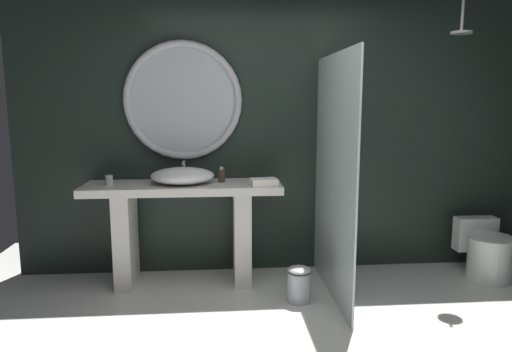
% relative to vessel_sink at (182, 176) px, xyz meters
% --- Properties ---
extents(back_wall_panel, '(4.80, 0.10, 2.60)m').
position_rel_vessel_sink_xyz_m(back_wall_panel, '(0.87, 0.34, 0.33)').
color(back_wall_panel, '#1E2823').
rests_on(back_wall_panel, ground_plane).
extents(vanity_counter, '(1.70, 0.52, 0.89)m').
position_rel_vessel_sink_xyz_m(vanity_counter, '(0.00, 0.01, -0.39)').
color(vanity_counter, silver).
rests_on(vanity_counter, ground_plane).
extents(vessel_sink, '(0.55, 0.45, 0.18)m').
position_rel_vessel_sink_xyz_m(vessel_sink, '(0.00, 0.00, 0.00)').
color(vessel_sink, white).
rests_on(vessel_sink, vanity_counter).
extents(tumbler_cup, '(0.06, 0.06, 0.08)m').
position_rel_vessel_sink_xyz_m(tumbler_cup, '(-0.62, -0.00, -0.03)').
color(tumbler_cup, silver).
rests_on(tumbler_cup, vanity_counter).
extents(soap_dispenser, '(0.06, 0.06, 0.14)m').
position_rel_vessel_sink_xyz_m(soap_dispenser, '(0.34, 0.05, -0.01)').
color(soap_dispenser, '#3D3323').
rests_on(soap_dispenser, vanity_counter).
extents(round_wall_mirror, '(1.06, 0.06, 1.06)m').
position_rel_vessel_sink_xyz_m(round_wall_mirror, '(0.00, 0.25, 0.64)').
color(round_wall_mirror, '#B7B7BC').
extents(shower_glass_panel, '(0.02, 1.28, 1.98)m').
position_rel_vessel_sink_xyz_m(shower_glass_panel, '(1.24, -0.35, 0.02)').
color(shower_glass_panel, silver).
rests_on(shower_glass_panel, ground_plane).
extents(rain_shower_head, '(0.18, 0.18, 0.34)m').
position_rel_vessel_sink_xyz_m(rain_shower_head, '(2.36, -0.12, 1.24)').
color(rain_shower_head, '#B7B7BC').
extents(toilet, '(0.40, 0.55, 0.51)m').
position_rel_vessel_sink_xyz_m(toilet, '(2.74, -0.11, -0.73)').
color(toilet, white).
rests_on(toilet, ground_plane).
extents(waste_bin, '(0.19, 0.19, 0.30)m').
position_rel_vessel_sink_xyz_m(waste_bin, '(0.94, -0.49, -0.82)').
color(waste_bin, '#B7B7BC').
rests_on(waste_bin, ground_plane).
extents(folded_hand_towel, '(0.24, 0.19, 0.06)m').
position_rel_vessel_sink_xyz_m(folded_hand_towel, '(0.69, -0.15, -0.04)').
color(folded_hand_towel, silver).
rests_on(folded_hand_towel, vanity_counter).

